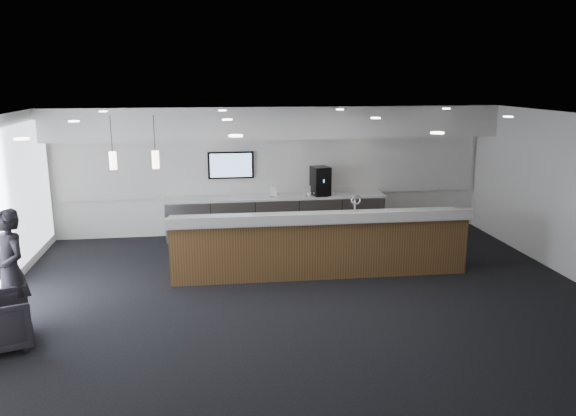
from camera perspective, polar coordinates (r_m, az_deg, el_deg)
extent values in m
plane|color=black|center=(9.72, 1.41, -8.70)|extent=(10.00, 10.00, 0.00)
cube|color=black|center=(9.04, 1.52, 9.24)|extent=(10.00, 8.00, 0.02)
cube|color=silver|center=(13.15, -1.46, 3.89)|extent=(10.00, 0.02, 3.00)
cube|color=silver|center=(12.57, -1.25, 8.74)|extent=(10.00, 0.90, 0.70)
cube|color=silver|center=(13.11, -1.45, 4.30)|extent=(9.80, 0.06, 1.40)
cube|color=gray|center=(13.02, -1.25, -0.93)|extent=(5.00, 0.60, 0.90)
cube|color=silver|center=(12.91, -1.26, 1.11)|extent=(5.06, 0.66, 0.05)
cylinder|color=silver|center=(12.61, -10.13, -1.39)|extent=(0.60, 0.02, 0.02)
cylinder|color=silver|center=(12.62, -5.59, -1.24)|extent=(0.60, 0.02, 0.02)
cylinder|color=silver|center=(12.70, -1.07, -1.08)|extent=(0.60, 0.02, 0.02)
cylinder|color=silver|center=(12.85, 3.35, -0.92)|extent=(0.60, 0.02, 0.02)
cylinder|color=silver|center=(13.09, 7.65, -0.77)|extent=(0.60, 0.02, 0.02)
cube|color=black|center=(12.96, -5.83, 4.36)|extent=(1.05, 0.07, 0.62)
cube|color=#2C61B2|center=(12.92, -5.82, 4.33)|extent=(0.95, 0.01, 0.54)
cylinder|color=#FFF0C6|center=(9.83, -13.30, 4.80)|extent=(0.12, 0.12, 0.30)
cylinder|color=#FFF0C6|center=(9.91, -17.34, 4.63)|extent=(0.12, 0.12, 0.30)
cube|color=#51351B|center=(10.55, 3.19, -3.91)|extent=(5.48, 0.85, 1.05)
cube|color=silver|center=(10.40, 3.23, -0.98)|extent=(5.56, 0.93, 0.06)
cube|color=silver|center=(9.98, 3.68, -1.07)|extent=(5.55, 0.20, 0.18)
cylinder|color=silver|center=(10.60, 6.80, 0.16)|extent=(0.04, 0.04, 0.28)
torus|color=silver|center=(10.52, 6.91, 0.83)|extent=(0.19, 0.03, 0.19)
cube|color=black|center=(12.99, 3.31, 2.77)|extent=(0.45, 0.49, 0.66)
cube|color=silver|center=(12.82, 3.49, 1.17)|extent=(0.24, 0.12, 0.02)
cube|color=silver|center=(12.79, -1.47, 1.67)|extent=(0.17, 0.07, 0.24)
cube|color=silver|center=(12.90, 1.93, 1.74)|extent=(0.17, 0.06, 0.23)
imported|color=black|center=(9.07, -26.33, -5.70)|extent=(0.76, 0.78, 1.80)
imported|color=white|center=(13.00, 4.61, 1.47)|extent=(0.09, 0.09, 0.09)
imported|color=white|center=(12.97, 4.01, 1.45)|extent=(0.13, 0.13, 0.09)
imported|color=white|center=(12.94, 3.40, 1.44)|extent=(0.12, 0.12, 0.09)
imported|color=white|center=(12.91, 2.79, 1.42)|extent=(0.12, 0.12, 0.09)
imported|color=white|center=(12.89, 2.18, 1.40)|extent=(0.13, 0.13, 0.09)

